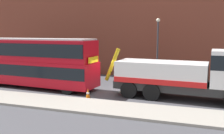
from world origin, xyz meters
The scene contains 6 objects.
ground_plane centered at (0.00, 0.00, 0.00)m, with size 120.00×120.00×0.00m, color #424247.
near_kerb centered at (0.00, -4.20, 0.07)m, with size 60.00×2.80×0.15m, color gray.
recovery_tow_truck centered at (5.85, -0.49, 1.76)m, with size 10.22×3.24×3.67m.
double_decker_bus centered at (-6.37, -0.45, 2.23)m, with size 11.16×3.29×4.06m.
traffic_cone_near_bus centered at (-0.63, -2.41, 0.34)m, with size 0.36×0.36×0.72m.
street_lamp centered at (2.88, 5.65, 3.47)m, with size 0.36×0.36×5.83m.
Camera 1 is at (6.32, -17.80, 4.55)m, focal length 40.10 mm.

